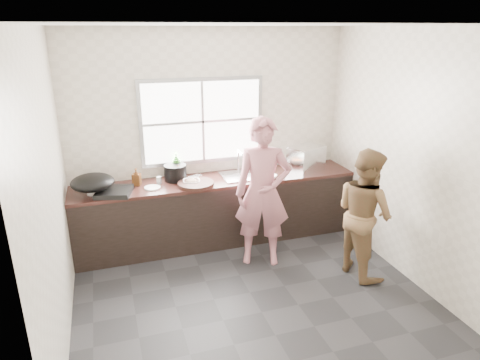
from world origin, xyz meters
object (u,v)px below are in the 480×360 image
object	(u,v)px
bowl_held	(271,176)
wok	(92,183)
person_side	(364,213)
woman	(263,197)
bowl_mince	(192,182)
glass_jar	(159,180)
bottle_brown_short	(179,174)
dish_rack	(306,158)
black_pot	(175,173)
pot_lid_left	(99,193)
pot_lid_right	(117,189)
bottle_brown_tall	(137,178)
plate_food	(152,188)
bottle_green	(176,165)
bowl_crabs	(261,172)
cutting_board	(196,184)
burner	(114,192)

from	to	relation	value
bowl_held	wok	xyz separation A→B (m)	(-2.14, 0.11, 0.12)
person_side	wok	size ratio (longest dim) A/B	3.02
woman	bowl_mince	bearing A→B (deg)	160.14
woman	bowl_mince	xyz separation A→B (m)	(-0.71, 0.60, 0.06)
person_side	bowl_held	size ratio (longest dim) A/B	7.14
woman	glass_jar	size ratio (longest dim) A/B	18.24
bottle_brown_short	dish_rack	world-z (taller)	dish_rack
woman	black_pot	xyz separation A→B (m)	(-0.87, 0.80, 0.14)
pot_lid_left	pot_lid_right	xyz separation A→B (m)	(0.21, 0.10, 0.00)
bottle_brown_tall	wok	bearing A→B (deg)	-160.13
bowl_held	plate_food	xyz separation A→B (m)	(-1.48, 0.12, -0.02)
person_side	pot_lid_left	bearing A→B (deg)	60.30
person_side	dish_rack	distance (m)	1.27
bottle_green	pot_lid_left	world-z (taller)	bottle_green
black_pot	woman	bearing A→B (deg)	-42.45
bowl_crabs	black_pot	bearing A→B (deg)	174.12
woman	pot_lid_right	distance (m)	1.74
bowl_held	pot_lid_left	xyz separation A→B (m)	(-2.09, 0.13, -0.03)
person_side	bottle_brown_short	bearing A→B (deg)	46.82
woman	black_pot	world-z (taller)	woman
woman	bowl_held	distance (m)	0.56
cutting_board	dish_rack	world-z (taller)	dish_rack
cutting_board	bowl_held	world-z (taller)	bowl_held
bowl_held	plate_food	size ratio (longest dim) A/B	1.06
bowl_mince	bottle_green	bearing A→B (deg)	111.25
bowl_crabs	bottle_brown_tall	distance (m)	1.59
burner	pot_lid_right	bearing A→B (deg)	75.80
bowl_crabs	pot_lid_right	distance (m)	1.82
wok	glass_jar	bearing A→B (deg)	10.74
woman	plate_food	size ratio (longest dim) A/B	8.44
burner	wok	size ratio (longest dim) A/B	0.78
bottle_green	pot_lid_right	xyz separation A→B (m)	(-0.76, -0.21, -0.16)
bowl_mince	bowl_held	size ratio (longest dim) A/B	1.02
bottle_brown_short	pot_lid_left	distance (m)	0.99
bottle_brown_short	plate_food	bearing A→B (deg)	-154.49
bottle_brown_tall	burner	distance (m)	0.37
cutting_board	dish_rack	distance (m)	1.55
bowl_held	bottle_brown_short	world-z (taller)	bottle_brown_short
dish_rack	woman	bearing A→B (deg)	-164.95
bowl_mince	bottle_brown_tall	size ratio (longest dim) A/B	1.09
bowl_held	bottle_brown_short	distance (m)	1.16
bowl_held	dish_rack	xyz separation A→B (m)	(0.58, 0.18, 0.13)
bowl_mince	pot_lid_right	distance (m)	0.89
black_pot	glass_jar	world-z (taller)	black_pot
woman	pot_lid_left	xyz separation A→B (m)	(-1.80, 0.61, 0.04)
woman	pot_lid_right	bearing A→B (deg)	176.47
woman	glass_jar	bearing A→B (deg)	166.30
person_side	wok	bearing A→B (deg)	60.97
black_pot	glass_jar	xyz separation A→B (m)	(-0.22, -0.06, -0.06)
plate_food	pot_lid_right	xyz separation A→B (m)	(-0.40, 0.10, -0.00)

